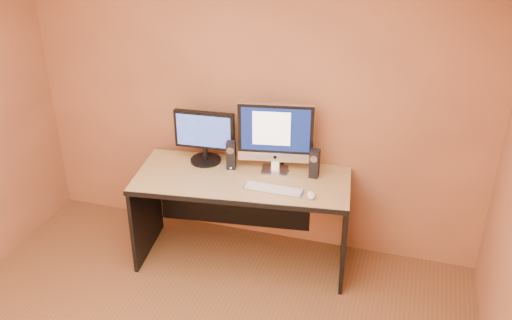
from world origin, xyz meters
name	(u,v)px	position (x,y,z in m)	size (l,w,h in m)	color
walls	(148,234)	(0.00, 0.00, 1.30)	(4.00, 4.00, 2.60)	#A96844
desk	(243,219)	(0.03, 1.57, 0.41)	(1.76, 0.77, 0.81)	tan
imac	(275,138)	(0.26, 1.76, 1.12)	(0.63, 0.23, 0.61)	silver
second_monitor	(205,137)	(-0.36, 1.76, 1.05)	(0.53, 0.26, 0.46)	black
speaker_left	(231,155)	(-0.11, 1.71, 0.94)	(0.07, 0.08, 0.24)	black
speaker_right	(314,164)	(0.59, 1.76, 0.94)	(0.07, 0.08, 0.24)	black
keyboard	(273,189)	(0.33, 1.45, 0.82)	(0.47, 0.13, 0.02)	silver
mouse	(311,195)	(0.64, 1.43, 0.83)	(0.06, 0.11, 0.04)	white
cable_a	(284,165)	(0.31, 1.88, 0.82)	(0.01, 0.01, 0.24)	black
cable_b	(284,162)	(0.30, 1.93, 0.82)	(0.01, 0.01, 0.20)	black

